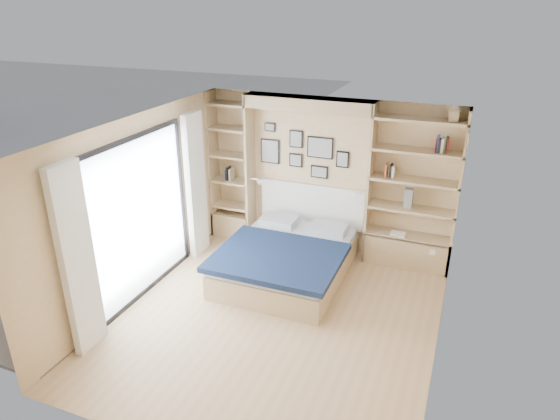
% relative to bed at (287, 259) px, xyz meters
% --- Properties ---
extents(ground, '(4.50, 4.50, 0.00)m').
position_rel_bed_xyz_m(ground, '(0.27, -1.10, -0.28)').
color(ground, tan).
rests_on(ground, ground).
extents(room_shell, '(4.50, 4.50, 4.50)m').
position_rel_bed_xyz_m(room_shell, '(-0.12, 0.42, 0.80)').
color(room_shell, '#D6BD89').
rests_on(room_shell, ground).
extents(bed, '(1.77, 2.24, 1.07)m').
position_rel_bed_xyz_m(bed, '(0.00, 0.00, 0.00)').
color(bed, tan).
rests_on(bed, ground).
extents(photo_gallery, '(1.48, 0.02, 0.82)m').
position_rel_bed_xyz_m(photo_gallery, '(-0.18, 1.13, 1.33)').
color(photo_gallery, black).
rests_on(photo_gallery, ground).
extents(reading_lamps, '(1.92, 0.12, 0.15)m').
position_rel_bed_xyz_m(reading_lamps, '(-0.03, 0.90, 0.82)').
color(reading_lamps, silver).
rests_on(reading_lamps, ground).
extents(shelf_decor, '(3.60, 0.23, 2.03)m').
position_rel_bed_xyz_m(shelf_decor, '(1.39, 0.97, 1.43)').
color(shelf_decor, '#AE4D28').
rests_on(shelf_decor, ground).
extents(deck, '(3.20, 4.00, 0.05)m').
position_rel_bed_xyz_m(deck, '(-3.33, -1.10, -0.28)').
color(deck, brown).
rests_on(deck, ground).
extents(deck_chair, '(0.55, 0.78, 0.72)m').
position_rel_bed_xyz_m(deck_chair, '(-3.59, -0.15, 0.06)').
color(deck_chair, tan).
rests_on(deck_chair, ground).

